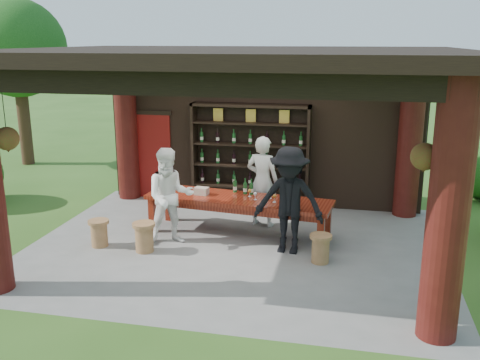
% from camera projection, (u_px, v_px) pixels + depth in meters
% --- Properties ---
extents(ground, '(90.00, 90.00, 0.00)m').
position_uv_depth(ground, '(235.00, 247.00, 9.72)').
color(ground, '#2D5119').
rests_on(ground, ground).
extents(pavilion, '(7.50, 6.00, 3.60)m').
position_uv_depth(pavilion, '(240.00, 127.00, 9.58)').
color(pavilion, slate).
rests_on(pavilion, ground).
extents(wine_shelf, '(2.61, 0.40, 2.30)m').
position_uv_depth(wine_shelf, '(250.00, 156.00, 11.78)').
color(wine_shelf, black).
rests_on(wine_shelf, ground).
extents(tasting_table, '(3.63, 1.32, 0.75)m').
position_uv_depth(tasting_table, '(238.00, 203.00, 10.14)').
color(tasting_table, '#5D180D').
rests_on(tasting_table, ground).
extents(stool_near_left, '(0.40, 0.40, 0.53)m').
position_uv_depth(stool_near_left, '(144.00, 236.00, 9.43)').
color(stool_near_left, brown).
rests_on(stool_near_left, ground).
extents(stool_near_right, '(0.37, 0.37, 0.49)m').
position_uv_depth(stool_near_right, '(321.00, 248.00, 8.97)').
color(stool_near_right, brown).
rests_on(stool_near_right, ground).
extents(stool_far_left, '(0.38, 0.38, 0.50)m').
position_uv_depth(stool_far_left, '(99.00, 232.00, 9.68)').
color(stool_far_left, brown).
rests_on(stool_far_left, ground).
extents(host, '(0.74, 0.57, 1.82)m').
position_uv_depth(host, '(263.00, 181.00, 10.63)').
color(host, silver).
rests_on(host, ground).
extents(guest_woman, '(1.07, 0.97, 1.79)m').
position_uv_depth(guest_woman, '(170.00, 197.00, 9.67)').
color(guest_woman, white).
rests_on(guest_woman, ground).
extents(guest_man, '(1.29, 0.83, 1.89)m').
position_uv_depth(guest_man, '(289.00, 200.00, 9.25)').
color(guest_man, black).
rests_on(guest_man, ground).
extents(table_bottles, '(0.42, 0.17, 0.31)m').
position_uv_depth(table_bottles, '(244.00, 186.00, 10.34)').
color(table_bottles, '#194C1E').
rests_on(table_bottles, tasting_table).
extents(table_glasses, '(0.98, 0.37, 0.15)m').
position_uv_depth(table_glasses, '(272.00, 196.00, 9.91)').
color(table_glasses, silver).
rests_on(table_glasses, tasting_table).
extents(napkin_basket, '(0.28, 0.21, 0.14)m').
position_uv_depth(napkin_basket, '(201.00, 191.00, 10.28)').
color(napkin_basket, '#BF6672').
rests_on(napkin_basket, tasting_table).
extents(shrubs, '(17.81, 7.99, 1.36)m').
position_uv_depth(shrubs, '(397.00, 213.00, 9.82)').
color(shrubs, '#194C14').
rests_on(shrubs, ground).
extents(trees, '(20.29, 11.36, 4.80)m').
position_uv_depth(trees, '(455.00, 55.00, 9.67)').
color(trees, '#3F2819').
rests_on(trees, ground).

